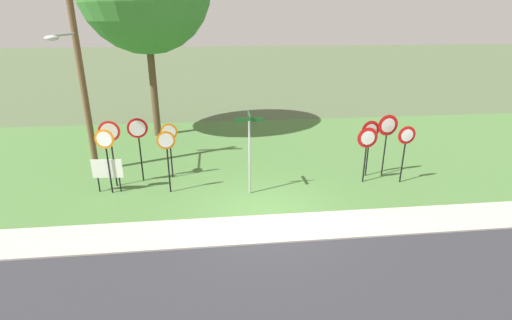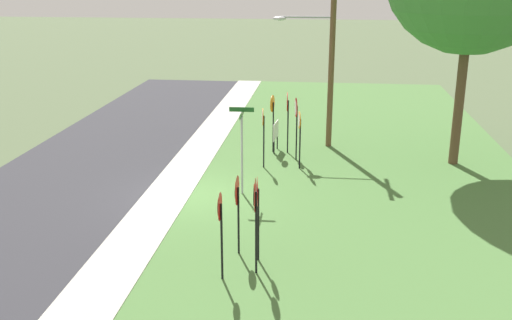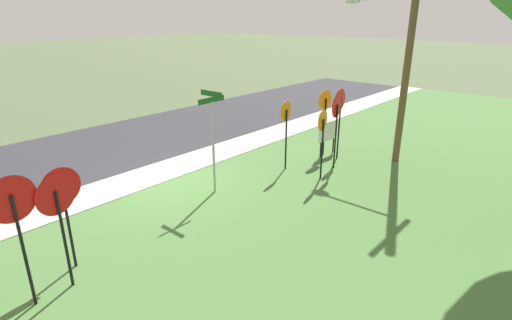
# 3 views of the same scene
# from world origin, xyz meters

# --- Properties ---
(ground_plane) EXTENTS (160.00, 160.00, 0.00)m
(ground_plane) POSITION_xyz_m (0.00, 0.00, 0.00)
(ground_plane) COLOR #4C5B3D
(road_asphalt) EXTENTS (44.00, 6.40, 0.01)m
(road_asphalt) POSITION_xyz_m (0.00, -4.80, 0.01)
(road_asphalt) COLOR #2D2D33
(road_asphalt) RESTS_ON ground_plane
(sidewalk_strip) EXTENTS (44.00, 1.60, 0.06)m
(sidewalk_strip) POSITION_xyz_m (0.00, -0.80, 0.03)
(sidewalk_strip) COLOR #ADAA9E
(sidewalk_strip) RESTS_ON ground_plane
(grass_median) EXTENTS (44.00, 12.00, 0.04)m
(grass_median) POSITION_xyz_m (0.00, 6.00, 0.02)
(grass_median) COLOR #477038
(grass_median) RESTS_ON ground_plane
(stop_sign_near_left) EXTENTS (0.65, 0.13, 2.22)m
(stop_sign_near_left) POSITION_xyz_m (-3.28, 3.48, 1.63)
(stop_sign_near_left) COLOR black
(stop_sign_near_left) RESTS_ON grass_median
(stop_sign_near_right) EXTENTS (0.77, 0.11, 2.54)m
(stop_sign_near_right) POSITION_xyz_m (-5.31, 2.88, 1.89)
(stop_sign_near_right) COLOR black
(stop_sign_near_right) RESTS_ON grass_median
(stop_sign_far_left) EXTENTS (0.69, 0.13, 2.40)m
(stop_sign_far_left) POSITION_xyz_m (-5.33, 2.28, 1.78)
(stop_sign_far_left) COLOR black
(stop_sign_far_left) RESTS_ON grass_median
(stop_sign_far_center) EXTENTS (0.75, 0.14, 2.51)m
(stop_sign_far_center) POSITION_xyz_m (-4.39, 3.29, 1.87)
(stop_sign_far_center) COLOR black
(stop_sign_far_center) RESTS_ON grass_median
(stop_sign_far_right) EXTENTS (0.65, 0.13, 2.31)m
(stop_sign_far_right) POSITION_xyz_m (-3.23, 2.11, 1.70)
(stop_sign_far_right) COLOR black
(stop_sign_far_right) RESTS_ON grass_median
(yield_sign_near_left) EXTENTS (0.79, 0.10, 2.18)m
(yield_sign_near_left) POSITION_xyz_m (4.10, 2.20, 1.66)
(yield_sign_near_left) COLOR black
(yield_sign_near_left) RESTS_ON grass_median
(yield_sign_near_right) EXTENTS (0.83, 0.11, 2.49)m
(yield_sign_near_right) POSITION_xyz_m (5.13, 2.79, 1.91)
(yield_sign_near_right) COLOR black
(yield_sign_near_right) RESTS_ON grass_median
(yield_sign_far_left) EXTENTS (0.77, 0.15, 2.29)m
(yield_sign_far_left) POSITION_xyz_m (4.43, 2.76, 1.74)
(yield_sign_far_left) COLOR black
(yield_sign_far_left) RESTS_ON grass_median
(yield_sign_far_right) EXTENTS (0.69, 0.10, 2.25)m
(yield_sign_far_right) POSITION_xyz_m (5.52, 2.01, 1.70)
(yield_sign_far_right) COLOR black
(yield_sign_far_right) RESTS_ON grass_median
(street_name_post) EXTENTS (0.96, 0.82, 2.98)m
(street_name_post) POSITION_xyz_m (-0.37, 1.70, 1.81)
(street_name_post) COLOR #9EA0A8
(street_name_post) RESTS_ON grass_median
(utility_pole) EXTENTS (2.10, 2.59, 7.53)m
(utility_pole) POSITION_xyz_m (-6.51, 4.41, 4.15)
(utility_pole) COLOR brown
(utility_pole) RESTS_ON grass_median
(notice_board) EXTENTS (1.10, 0.13, 1.25)m
(notice_board) POSITION_xyz_m (-5.43, 2.41, 0.87)
(notice_board) COLOR black
(notice_board) RESTS_ON grass_median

